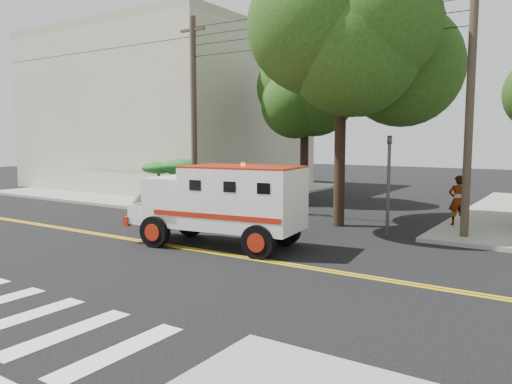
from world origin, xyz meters
The scene contains 12 objects.
ground centered at (0.00, 0.00, 0.00)m, with size 100.00×100.00×0.00m, color black.
sidewalk_nw centered at (-13.50, 13.50, 0.07)m, with size 17.00×17.00×0.15m, color gray.
building_left centered at (-15.50, 15.00, 5.15)m, with size 16.00×14.00×10.00m, color #B4B094.
utility_pole_left centered at (-5.60, 6.00, 4.50)m, with size 0.28×0.28×9.00m, color #382D23.
utility_pole_right centered at (6.30, 6.20, 4.50)m, with size 0.28×0.28×9.00m, color #382D23.
tree_main centered at (1.94, 6.21, 7.20)m, with size 6.08×5.70×9.85m.
tree_left centered at (-2.68, 11.79, 5.73)m, with size 4.48×4.20×7.70m.
traffic_signal centered at (3.80, 5.60, 2.23)m, with size 0.15×0.18×3.60m.
accessibility_sign centered at (-6.20, 6.17, 1.37)m, with size 0.45×0.10×2.02m.
palm_planter centered at (-7.44, 6.62, 1.65)m, with size 3.52×2.63×2.36m.
armored_truck centered at (-0.05, 0.87, 1.50)m, with size 6.03×2.97×2.64m.
pedestrian_a centered at (5.62, 8.39, 1.12)m, with size 0.71×0.46×1.94m, color gray.
Camera 1 is at (9.63, -11.83, 3.51)m, focal length 35.00 mm.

